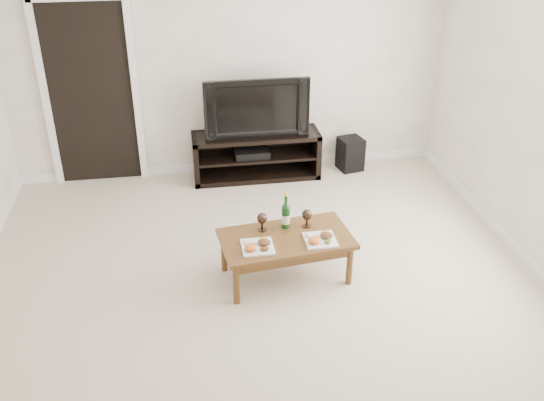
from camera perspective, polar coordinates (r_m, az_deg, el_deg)
The scene contains 13 objects.
floor at distance 5.16m, azimuth -0.55°, elevation -10.12°, with size 5.50×5.50×0.00m, color beige.
back_wall at distance 7.05m, azimuth -4.08°, elevation 12.65°, with size 5.00×0.04×2.60m, color white.
doorway at distance 7.13m, azimuth -16.63°, elevation 9.42°, with size 0.90×0.02×2.05m, color black.
media_console at distance 7.17m, azimuth -1.50°, elevation 4.26°, with size 1.49×0.45×0.55m, color black.
television at distance 6.94m, azimuth -1.56°, elevation 8.91°, with size 1.19×0.16×0.68m, color black.
av_receiver at distance 7.13m, azimuth -1.94°, elevation 4.57°, with size 0.40×0.30×0.08m, color black.
subwoofer at distance 7.45m, azimuth 7.38°, elevation 4.39°, with size 0.27×0.27×0.40m, color black.
coffee_table at distance 5.41m, azimuth 1.31°, elevation -5.34°, with size 1.14×0.62×0.42m, color brown.
plate_left at distance 5.13m, azimuth -1.37°, elevation -4.17°, with size 0.27×0.27×0.07m, color white.
plate_right at distance 5.24m, azimuth 4.57°, elevation -3.49°, with size 0.27×0.27×0.07m, color white.
wine_bottle at distance 5.35m, azimuth 1.32°, elevation -0.92°, with size 0.07×0.07×0.35m, color #0F3815.
goblet_left at distance 5.35m, azimuth -0.94°, elevation -2.01°, with size 0.09×0.09×0.17m, color #32241B, non-canonical shape.
goblet_right at distance 5.41m, azimuth 3.31°, elevation -1.66°, with size 0.09×0.09×0.17m, color #32241B, non-canonical shape.
Camera 1 is at (-0.59, -3.98, 3.23)m, focal length 40.00 mm.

